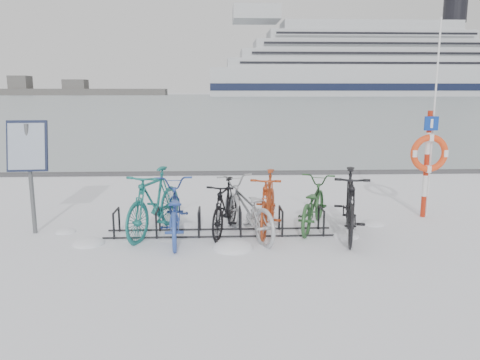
{
  "coord_description": "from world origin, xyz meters",
  "views": [
    {
      "loc": [
        0.02,
        -7.94,
        2.49
      ],
      "look_at": [
        0.38,
        0.6,
        0.85
      ],
      "focal_mm": 35.0,
      "sensor_mm": 36.0,
      "label": 1
    }
  ],
  "objects_px": {
    "bike_rack": "(220,224)",
    "lifebuoy_station": "(429,153)",
    "cruise_ferry": "(365,68)",
    "info_board": "(28,153)"
  },
  "relations": [
    {
      "from": "bike_rack",
      "to": "lifebuoy_station",
      "type": "bearing_deg",
      "value": 12.52
    },
    {
      "from": "cruise_ferry",
      "to": "bike_rack",
      "type": "bearing_deg",
      "value": -107.68
    },
    {
      "from": "info_board",
      "to": "lifebuoy_station",
      "type": "bearing_deg",
      "value": 1.44
    },
    {
      "from": "bike_rack",
      "to": "lifebuoy_station",
      "type": "relative_size",
      "value": 1.04
    },
    {
      "from": "bike_rack",
      "to": "info_board",
      "type": "bearing_deg",
      "value": 177.08
    },
    {
      "from": "info_board",
      "to": "lifebuoy_station",
      "type": "xyz_separation_m",
      "value": [
        7.35,
        0.74,
        -0.15
      ]
    },
    {
      "from": "info_board",
      "to": "cruise_ferry",
      "type": "bearing_deg",
      "value": 67.17
    },
    {
      "from": "bike_rack",
      "to": "cruise_ferry",
      "type": "distance_m",
      "value": 211.88
    },
    {
      "from": "bike_rack",
      "to": "info_board",
      "type": "xyz_separation_m",
      "value": [
        -3.28,
        0.17,
        1.26
      ]
    },
    {
      "from": "lifebuoy_station",
      "to": "cruise_ferry",
      "type": "height_order",
      "value": "cruise_ferry"
    }
  ]
}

